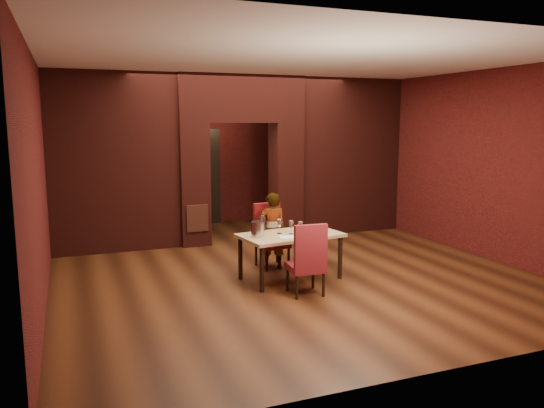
{
  "coord_description": "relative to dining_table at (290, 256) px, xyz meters",
  "views": [
    {
      "loc": [
        -3.16,
        -7.8,
        2.35
      ],
      "look_at": [
        -0.13,
        0.0,
        1.02
      ],
      "focal_mm": 35.0,
      "sensor_mm": 36.0,
      "label": 1
    }
  ],
  "objects": [
    {
      "name": "floor",
      "position": [
        0.13,
        0.76,
        -0.34
      ],
      "size": [
        8.0,
        8.0,
        0.0
      ],
      "primitive_type": "plane",
      "color": "#472411",
      "rests_on": "ground"
    },
    {
      "name": "ceiling",
      "position": [
        0.13,
        0.76,
        2.86
      ],
      "size": [
        7.0,
        8.0,
        0.04
      ],
      "primitive_type": "cube",
      "color": "silver",
      "rests_on": "ground"
    },
    {
      "name": "wall_back",
      "position": [
        0.13,
        4.76,
        1.26
      ],
      "size": [
        7.0,
        0.04,
        3.2
      ],
      "primitive_type": "cube",
      "color": "maroon",
      "rests_on": "ground"
    },
    {
      "name": "wall_front",
      "position": [
        0.13,
        -3.24,
        1.26
      ],
      "size": [
        7.0,
        0.04,
        3.2
      ],
      "primitive_type": "cube",
      "color": "maroon",
      "rests_on": "ground"
    },
    {
      "name": "wall_left",
      "position": [
        -3.37,
        0.76,
        1.26
      ],
      "size": [
        0.04,
        8.0,
        3.2
      ],
      "primitive_type": "cube",
      "color": "maroon",
      "rests_on": "ground"
    },
    {
      "name": "wall_right",
      "position": [
        3.63,
        0.76,
        1.26
      ],
      "size": [
        0.04,
        8.0,
        3.2
      ],
      "primitive_type": "cube",
      "color": "maroon",
      "rests_on": "ground"
    },
    {
      "name": "pillar_left",
      "position": [
        -0.82,
        2.76,
        0.81
      ],
      "size": [
        0.55,
        0.55,
        2.3
      ],
      "primitive_type": "cube",
      "color": "maroon",
      "rests_on": "ground"
    },
    {
      "name": "pillar_right",
      "position": [
        1.08,
        2.76,
        0.81
      ],
      "size": [
        0.55,
        0.55,
        2.3
      ],
      "primitive_type": "cube",
      "color": "maroon",
      "rests_on": "ground"
    },
    {
      "name": "lintel",
      "position": [
        0.13,
        2.76,
        2.41
      ],
      "size": [
        2.45,
        0.55,
        0.9
      ],
      "primitive_type": "cube",
      "color": "maroon",
      "rests_on": "ground"
    },
    {
      "name": "wing_wall_left",
      "position": [
        -2.24,
        2.76,
        1.26
      ],
      "size": [
        2.28,
        0.35,
        3.2
      ],
      "primitive_type": "cube",
      "color": "maroon",
      "rests_on": "ground"
    },
    {
      "name": "wing_wall_right",
      "position": [
        2.49,
        2.76,
        1.26
      ],
      "size": [
        2.28,
        0.35,
        3.2
      ],
      "primitive_type": "cube",
      "color": "maroon",
      "rests_on": "ground"
    },
    {
      "name": "vent_panel",
      "position": [
        -0.82,
        2.46,
        0.21
      ],
      "size": [
        0.4,
        0.03,
        0.5
      ],
      "primitive_type": "cube",
      "color": "#A3482F",
      "rests_on": "ground"
    },
    {
      "name": "rear_door",
      "position": [
        -0.27,
        4.7,
        0.71
      ],
      "size": [
        0.9,
        0.08,
        2.1
      ],
      "primitive_type": "cube",
      "color": "black",
      "rests_on": "ground"
    },
    {
      "name": "rear_door_frame",
      "position": [
        -0.27,
        4.66,
        0.71
      ],
      "size": [
        1.02,
        0.04,
        2.22
      ],
      "primitive_type": "cube",
      "color": "black",
      "rests_on": "ground"
    },
    {
      "name": "dining_table",
      "position": [
        0.0,
        0.0,
        0.0
      ],
      "size": [
        1.57,
        1.02,
        0.69
      ],
      "primitive_type": "cube",
      "rotation": [
        0.0,
        0.0,
        0.14
      ],
      "color": "tan",
      "rests_on": "ground"
    },
    {
      "name": "chair_far",
      "position": [
        -0.01,
        0.71,
        0.17
      ],
      "size": [
        0.51,
        0.51,
        1.02
      ],
      "primitive_type": "cube",
      "rotation": [
        0.0,
        0.0,
        0.1
      ],
      "color": "maroon",
      "rests_on": "ground"
    },
    {
      "name": "chair_near",
      "position": [
        -0.08,
        -0.7,
        0.15
      ],
      "size": [
        0.48,
        0.48,
        1.0
      ],
      "primitive_type": "cube",
      "rotation": [
        0.0,
        0.0,
        3.07
      ],
      "color": "maroon",
      "rests_on": "ground"
    },
    {
      "name": "person_seated",
      "position": [
        -0.05,
        0.63,
        0.27
      ],
      "size": [
        0.48,
        0.35,
        1.23
      ],
      "primitive_type": "imported",
      "rotation": [
        0.0,
        0.0,
        3.01
      ],
      "color": "white",
      "rests_on": "ground"
    },
    {
      "name": "wine_glass_a",
      "position": [
        -0.15,
        0.07,
        0.45
      ],
      "size": [
        0.09,
        0.09,
        0.22
      ],
      "primitive_type": null,
      "color": "white",
      "rests_on": "dining_table"
    },
    {
      "name": "wine_glass_b",
      "position": [
        -0.0,
        -0.03,
        0.44
      ],
      "size": [
        0.08,
        0.08,
        0.2
      ],
      "primitive_type": null,
      "color": "white",
      "rests_on": "dining_table"
    },
    {
      "name": "wine_glass_c",
      "position": [
        0.1,
        -0.13,
        0.44
      ],
      "size": [
        0.08,
        0.08,
        0.2
      ],
      "primitive_type": null,
      "color": "white",
      "rests_on": "dining_table"
    },
    {
      "name": "tasting_sheet",
      "position": [
        -0.09,
        -0.19,
        0.35
      ],
      "size": [
        0.34,
        0.28,
        0.0
      ],
      "primitive_type": "cube",
      "rotation": [
        0.0,
        0.0,
        -0.21
      ],
      "color": "silver",
      "rests_on": "dining_table"
    },
    {
      "name": "wine_bucket",
      "position": [
        -0.53,
        -0.02,
        0.46
      ],
      "size": [
        0.18,
        0.18,
        0.22
      ],
      "primitive_type": "cylinder",
      "color": "#ACACB3",
      "rests_on": "dining_table"
    },
    {
      "name": "water_bottle",
      "position": [
        -0.36,
        0.2,
        0.49
      ],
      "size": [
        0.07,
        0.07,
        0.29
      ],
      "primitive_type": "cylinder",
      "color": "white",
      "rests_on": "dining_table"
    },
    {
      "name": "potted_plant",
      "position": [
        0.76,
        0.71,
        -0.13
      ],
      "size": [
        0.39,
        0.34,
        0.43
      ],
      "primitive_type": "imported",
      "rotation": [
        0.0,
        0.0,
        0.01
      ],
      "color": "#2A5C27",
      "rests_on": "ground"
    }
  ]
}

